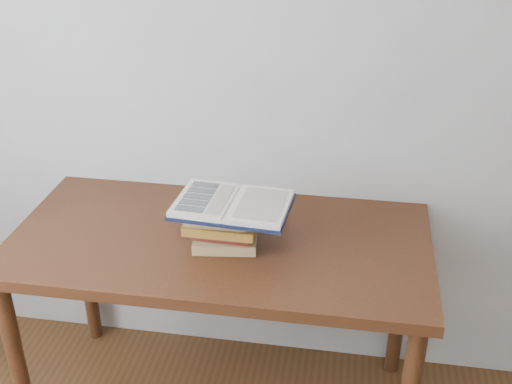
# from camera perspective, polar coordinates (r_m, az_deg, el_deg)

# --- Properties ---
(desk) EXTENTS (1.47, 0.73, 0.79)m
(desk) POSITION_cam_1_polar(r_m,az_deg,el_deg) (2.30, -3.20, -6.10)
(desk) COLOR #482112
(desk) RESTS_ON ground
(book_stack) EXTENTS (0.25, 0.20, 0.15)m
(book_stack) POSITION_cam_1_polar(r_m,az_deg,el_deg) (2.19, -2.94, -2.81)
(book_stack) COLOR #A58755
(book_stack) RESTS_ON desk
(open_book) EXTENTS (0.39, 0.29, 0.03)m
(open_book) POSITION_cam_1_polar(r_m,az_deg,el_deg) (2.11, -2.09, -1.11)
(open_book) COLOR black
(open_book) RESTS_ON book_stack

